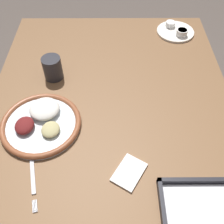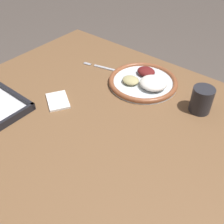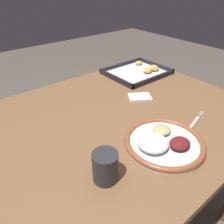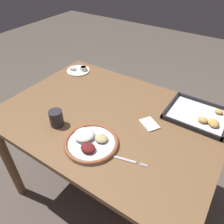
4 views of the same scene
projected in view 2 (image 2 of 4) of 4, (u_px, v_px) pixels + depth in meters
name	position (u px, v px, depth m)	size (l,w,h in m)	color
dining_table	(115.00, 142.00, 0.96)	(1.27, 0.91, 0.78)	brown
dinner_plate	(144.00, 81.00, 1.04)	(0.28, 0.28, 0.05)	silver
fork	(106.00, 68.00, 1.14)	(0.19, 0.06, 0.00)	#B2B2B7
drinking_cup	(202.00, 100.00, 0.90)	(0.07, 0.07, 0.09)	#28282D
napkin	(58.00, 101.00, 0.96)	(0.13, 0.12, 0.01)	white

